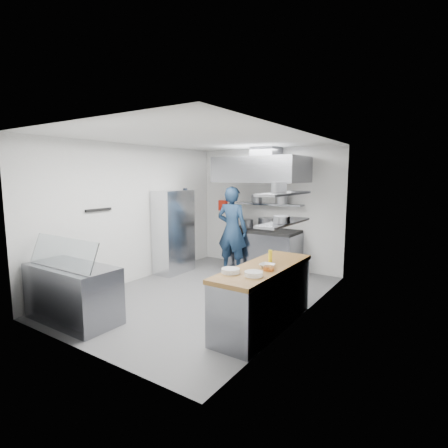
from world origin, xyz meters
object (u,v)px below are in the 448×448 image
Objects in this scene: chef at (232,230)px; wire_rack at (174,232)px; gas_range at (264,251)px; display_case at (73,293)px.

chef reaches higher than wire_rack.
gas_range reaches higher than display_case.
chef is at bearing 33.09° from wire_rack.
chef reaches higher than gas_range.
display_case is at bearing -79.51° from wire_rack.
wire_rack is (-1.63, -1.24, 0.48)m from gas_range.
display_case is (0.53, -2.86, -0.50)m from wire_rack.
display_case is (-1.10, -4.10, -0.03)m from gas_range.
display_case is (-0.57, -3.58, -0.55)m from chef.
chef is 3.66m from display_case.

